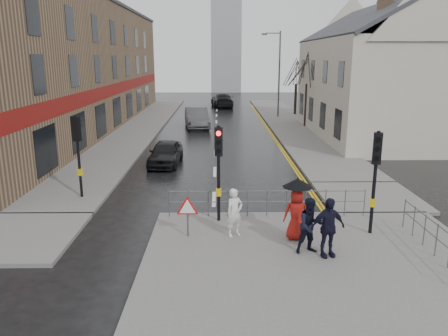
{
  "coord_description": "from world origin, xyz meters",
  "views": [
    {
      "loc": [
        0.2,
        -14.38,
        5.77
      ],
      "look_at": [
        0.42,
        2.96,
        1.36
      ],
      "focal_mm": 35.0,
      "sensor_mm": 36.0,
      "label": 1
    }
  ],
  "objects_px": {
    "car_mid": "(197,118)",
    "car_parked": "(166,153)",
    "pedestrian_a": "(235,212)",
    "pedestrian_with_umbrella": "(297,206)",
    "pedestrian_d": "(328,227)",
    "pedestrian_b": "(311,226)"
  },
  "relations": [
    {
      "from": "car_parked",
      "to": "car_mid",
      "type": "distance_m",
      "value": 13.07
    },
    {
      "from": "pedestrian_with_umbrella",
      "to": "car_parked",
      "type": "relative_size",
      "value": 0.51
    },
    {
      "from": "pedestrian_d",
      "to": "car_mid",
      "type": "distance_m",
      "value": 25.3
    },
    {
      "from": "car_parked",
      "to": "car_mid",
      "type": "bearing_deg",
      "value": 88.69
    },
    {
      "from": "pedestrian_with_umbrella",
      "to": "car_mid",
      "type": "xyz_separation_m",
      "value": [
        -4.27,
        23.56,
        -0.41
      ]
    },
    {
      "from": "pedestrian_b",
      "to": "car_parked",
      "type": "relative_size",
      "value": 0.43
    },
    {
      "from": "pedestrian_d",
      "to": "car_mid",
      "type": "xyz_separation_m",
      "value": [
        -4.95,
        24.81,
        -0.19
      ]
    },
    {
      "from": "pedestrian_a",
      "to": "car_parked",
      "type": "distance_m",
      "value": 10.81
    },
    {
      "from": "pedestrian_d",
      "to": "car_parked",
      "type": "bearing_deg",
      "value": 103.76
    },
    {
      "from": "car_mid",
      "to": "car_parked",
      "type": "bearing_deg",
      "value": -102.6
    },
    {
      "from": "pedestrian_a",
      "to": "pedestrian_b",
      "type": "xyz_separation_m",
      "value": [
        2.18,
        -1.3,
        0.05
      ]
    },
    {
      "from": "pedestrian_with_umbrella",
      "to": "car_parked",
      "type": "bearing_deg",
      "value": 116.99
    },
    {
      "from": "pedestrian_a",
      "to": "car_mid",
      "type": "xyz_separation_m",
      "value": [
        -2.33,
        23.27,
        -0.09
      ]
    },
    {
      "from": "pedestrian_with_umbrella",
      "to": "car_parked",
      "type": "xyz_separation_m",
      "value": [
        -5.36,
        10.53,
        -0.58
      ]
    },
    {
      "from": "car_parked",
      "to": "car_mid",
      "type": "relative_size",
      "value": 0.77
    },
    {
      "from": "pedestrian_b",
      "to": "car_parked",
      "type": "height_order",
      "value": "pedestrian_b"
    },
    {
      "from": "pedestrian_a",
      "to": "car_parked",
      "type": "height_order",
      "value": "pedestrian_a"
    },
    {
      "from": "pedestrian_b",
      "to": "pedestrian_d",
      "type": "xyz_separation_m",
      "value": [
        0.45,
        -0.24,
        0.04
      ]
    },
    {
      "from": "pedestrian_a",
      "to": "car_mid",
      "type": "height_order",
      "value": "pedestrian_a"
    },
    {
      "from": "pedestrian_a",
      "to": "pedestrian_b",
      "type": "bearing_deg",
      "value": -61.54
    },
    {
      "from": "pedestrian_b",
      "to": "car_mid",
      "type": "height_order",
      "value": "pedestrian_b"
    },
    {
      "from": "pedestrian_d",
      "to": "car_parked",
      "type": "height_order",
      "value": "pedestrian_d"
    }
  ]
}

